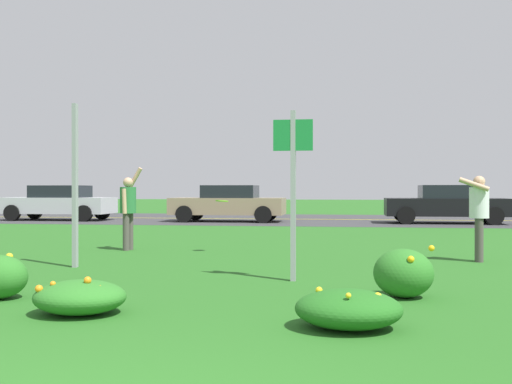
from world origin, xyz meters
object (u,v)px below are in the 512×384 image
at_px(car_black_center_left, 447,204).
at_px(frisbee_lime, 222,201).
at_px(person_thrower_green_shirt, 128,206).
at_px(person_catcher_white_shirt, 479,210).
at_px(car_tan_center_right, 228,203).
at_px(sign_post_by_roadside, 293,177).
at_px(sign_post_near_path, 75,185).
at_px(car_silver_rightmost, 59,202).

bearing_deg(car_black_center_left, frisbee_lime, -118.43).
bearing_deg(person_thrower_green_shirt, person_catcher_white_shirt, -8.16).
bearing_deg(car_black_center_left, person_thrower_green_shirt, -126.27).
xyz_separation_m(frisbee_lime, car_tan_center_right, (-2.16, 11.54, -0.32)).
bearing_deg(person_catcher_white_shirt, car_black_center_left, 83.68).
distance_m(sign_post_by_roadside, frisbee_lime, 4.04).
xyz_separation_m(car_black_center_left, car_tan_center_right, (-8.41, 0.00, 0.00)).
relative_size(sign_post_by_roadside, car_tan_center_right, 0.54).
distance_m(sign_post_near_path, car_tan_center_right, 14.20).
relative_size(car_black_center_left, car_silver_rightmost, 1.00).
bearing_deg(car_tan_center_right, sign_post_near_path, -89.10).
bearing_deg(person_thrower_green_shirt, car_tan_center_right, 90.42).
xyz_separation_m(sign_post_by_roadside, frisbee_lime, (-1.79, 3.60, -0.41)).
distance_m(frisbee_lime, car_tan_center_right, 11.74).
relative_size(person_thrower_green_shirt, car_tan_center_right, 0.39).
bearing_deg(frisbee_lime, person_thrower_green_shirt, 174.88).
bearing_deg(person_catcher_white_shirt, person_thrower_green_shirt, 171.84).
xyz_separation_m(sign_post_by_roadside, car_silver_rightmost, (-11.16, 15.14, -0.73)).
bearing_deg(person_catcher_white_shirt, car_silver_rightmost, 139.10).
xyz_separation_m(sign_post_by_roadside, person_catcher_white_shirt, (3.09, 2.78, -0.55)).
bearing_deg(car_black_center_left, person_catcher_white_shirt, -96.32).
xyz_separation_m(person_catcher_white_shirt, frisbee_lime, (-4.88, 0.81, 0.14)).
xyz_separation_m(sign_post_near_path, sign_post_by_roadside, (3.73, -0.95, 0.11)).
distance_m(person_catcher_white_shirt, car_tan_center_right, 14.22).
distance_m(sign_post_near_path, car_silver_rightmost, 16.03).
distance_m(sign_post_by_roadside, person_catcher_white_shirt, 4.20).
height_order(car_black_center_left, car_tan_center_right, same).
height_order(sign_post_near_path, person_catcher_white_shirt, sign_post_near_path).
bearing_deg(sign_post_by_roadside, frisbee_lime, 116.41).
height_order(person_thrower_green_shirt, car_black_center_left, person_thrower_green_shirt).
distance_m(person_thrower_green_shirt, person_catcher_white_shirt, 7.03).
height_order(person_catcher_white_shirt, frisbee_lime, person_catcher_white_shirt).
bearing_deg(person_catcher_white_shirt, car_tan_center_right, 119.70).
bearing_deg(person_catcher_white_shirt, sign_post_by_roadside, -138.01).
height_order(sign_post_near_path, car_tan_center_right, sign_post_near_path).
bearing_deg(car_silver_rightmost, person_thrower_green_shirt, -57.27).
xyz_separation_m(person_catcher_white_shirt, car_tan_center_right, (-7.04, 12.35, -0.18)).
xyz_separation_m(car_black_center_left, car_silver_rightmost, (-15.63, 0.00, 0.00)).
height_order(person_thrower_green_shirt, person_catcher_white_shirt, person_thrower_green_shirt).
relative_size(sign_post_near_path, sign_post_by_roadside, 1.13).
height_order(sign_post_near_path, car_black_center_left, sign_post_near_path).
height_order(sign_post_near_path, car_silver_rightmost, sign_post_near_path).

